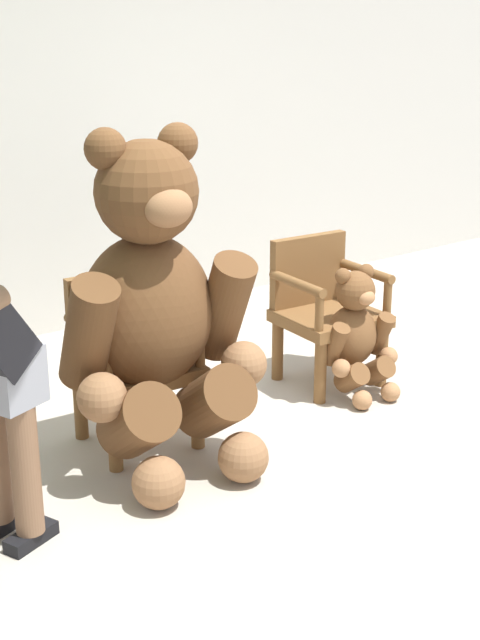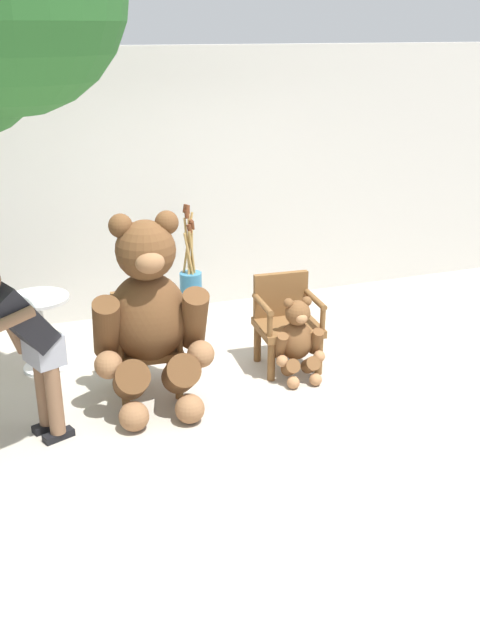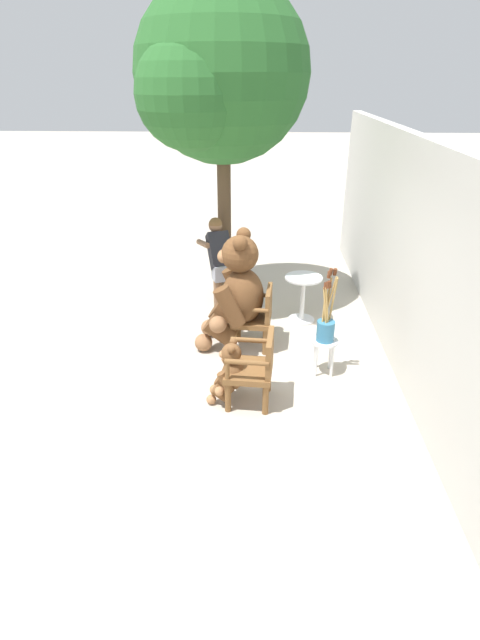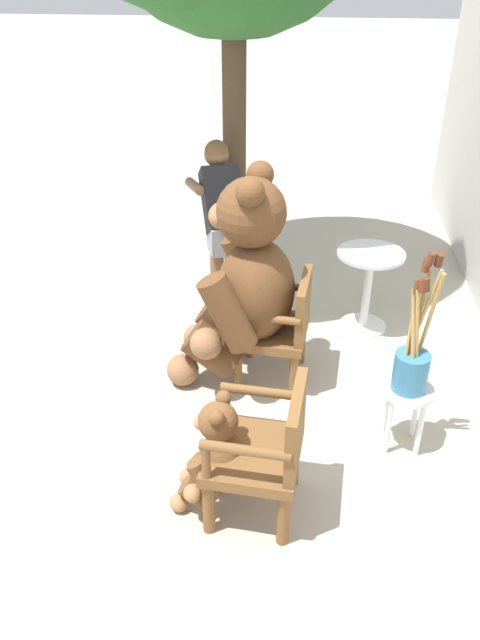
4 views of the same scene
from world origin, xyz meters
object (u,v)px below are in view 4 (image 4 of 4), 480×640
object	(u,v)px
wooden_chair_left	(280,325)
wooden_chair_right	(264,448)
brush_bucket	(412,360)
round_side_table	(368,282)
teddy_bear_small	(215,455)
person_visitor	(223,217)
white_stool	(405,401)
teddy_bear_large	(244,282)

from	to	relation	value
wooden_chair_left	wooden_chair_right	bearing A→B (deg)	0.00
brush_bucket	round_side_table	size ratio (longest dim) A/B	1.31
teddy_bear_small	person_visitor	xyz separation A→B (m)	(-2.34, -0.28, 0.52)
wooden_chair_right	person_visitor	bearing A→B (deg)	-166.49
person_visitor	white_stool	size ratio (longest dim) A/B	3.24
wooden_chair_left	brush_bucket	xyz separation A→B (m)	(0.67, 0.86, 0.21)
wooden_chair_right	white_stool	distance (m)	1.09
person_visitor	teddy_bear_large	bearing A→B (deg)	16.34
teddy_bear_small	round_side_table	bearing A→B (deg)	155.45
round_side_table	brush_bucket	bearing A→B (deg)	6.30
teddy_bear_small	round_side_table	xyz separation A→B (m)	(-2.14, 0.98, 0.07)
teddy_bear_small	teddy_bear_large	bearing A→B (deg)	179.41
teddy_bear_small	white_stool	size ratio (longest dim) A/B	1.67
wooden_chair_right	round_side_table	size ratio (longest dim) A/B	1.19
person_visitor	wooden_chair_left	bearing A→B (deg)	28.99
wooden_chair_left	person_visitor	size ratio (longest dim) A/B	0.58
white_stool	round_side_table	bearing A→B (deg)	-173.69
brush_bucket	round_side_table	world-z (taller)	brush_bucket
wooden_chair_right	round_side_table	world-z (taller)	wooden_chair_right
brush_bucket	wooden_chair_right	bearing A→B (deg)	-52.45
teddy_bear_small	brush_bucket	xyz separation A→B (m)	(-0.65, 1.14, 0.30)
teddy_bear_large	round_side_table	world-z (taller)	teddy_bear_large
white_stool	wooden_chair_left	bearing A→B (deg)	-127.97
teddy_bear_large	round_side_table	size ratio (longest dim) A/B	2.27
teddy_bear_large	teddy_bear_small	size ratio (longest dim) A/B	2.13
teddy_bear_large	teddy_bear_small	world-z (taller)	teddy_bear_large
wooden_chair_left	round_side_table	bearing A→B (deg)	139.67
wooden_chair_right	brush_bucket	xyz separation A→B (m)	(-0.66, 0.86, 0.21)
wooden_chair_left	teddy_bear_large	world-z (taller)	teddy_bear_large
teddy_bear_large	teddy_bear_small	xyz separation A→B (m)	(1.33, -0.01, -0.42)
wooden_chair_right	person_visitor	distance (m)	2.45
person_visitor	round_side_table	size ratio (longest dim) A/B	2.07
white_stool	round_side_table	size ratio (longest dim) A/B	0.64
wooden_chair_right	teddy_bear_large	bearing A→B (deg)	-168.66
wooden_chair_right	round_side_table	xyz separation A→B (m)	(-2.15, 0.69, -0.01)
teddy_bear_large	white_stool	distance (m)	1.39
wooden_chair_left	person_visitor	bearing A→B (deg)	-151.01
teddy_bear_small	white_stool	world-z (taller)	teddy_bear_small
wooden_chair_left	white_stool	bearing A→B (deg)	52.03
wooden_chair_right	person_visitor	world-z (taller)	person_visitor
round_side_table	white_stool	bearing A→B (deg)	6.31
teddy_bear_large	round_side_table	xyz separation A→B (m)	(-0.81, 0.96, -0.35)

